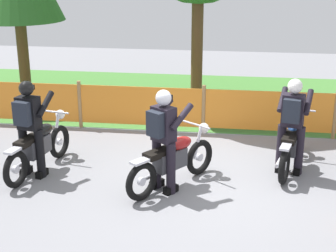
{
  "coord_description": "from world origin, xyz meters",
  "views": [
    {
      "loc": [
        0.67,
        -7.93,
        3.71
      ],
      "look_at": [
        -0.45,
        0.2,
        0.9
      ],
      "focal_mm": 54.92,
      "sensor_mm": 36.0,
      "label": 1
    }
  ],
  "objects_px": {
    "motorcycle_third": "(39,147)",
    "rider_trailing": "(292,121)",
    "rider_lead": "(163,135)",
    "motorcycle_trailing": "(292,144)",
    "motorcycle_lead": "(173,160)",
    "rider_third": "(29,124)"
  },
  "relations": [
    {
      "from": "motorcycle_third",
      "to": "rider_third",
      "type": "distance_m",
      "value": 0.54
    },
    {
      "from": "rider_lead",
      "to": "rider_third",
      "type": "distance_m",
      "value": 2.33
    },
    {
      "from": "motorcycle_lead",
      "to": "rider_lead",
      "type": "height_order",
      "value": "rider_lead"
    },
    {
      "from": "motorcycle_lead",
      "to": "rider_trailing",
      "type": "xyz_separation_m",
      "value": [
        1.95,
        0.83,
        0.49
      ]
    },
    {
      "from": "motorcycle_third",
      "to": "rider_lead",
      "type": "distance_m",
      "value": 2.38
    },
    {
      "from": "motorcycle_third",
      "to": "rider_trailing",
      "type": "xyz_separation_m",
      "value": [
        4.36,
        0.53,
        0.49
      ]
    },
    {
      "from": "motorcycle_trailing",
      "to": "motorcycle_third",
      "type": "relative_size",
      "value": 1.0
    },
    {
      "from": "rider_trailing",
      "to": "rider_third",
      "type": "bearing_deg",
      "value": 114.1
    },
    {
      "from": "motorcycle_lead",
      "to": "motorcycle_trailing",
      "type": "relative_size",
      "value": 0.85
    },
    {
      "from": "motorcycle_lead",
      "to": "rider_trailing",
      "type": "bearing_deg",
      "value": -30.69
    },
    {
      "from": "rider_lead",
      "to": "rider_third",
      "type": "bearing_deg",
      "value": 119.86
    },
    {
      "from": "rider_lead",
      "to": "motorcycle_third",
      "type": "bearing_deg",
      "value": 114.53
    },
    {
      "from": "motorcycle_third",
      "to": "rider_lead",
      "type": "height_order",
      "value": "rider_lead"
    },
    {
      "from": "rider_lead",
      "to": "rider_third",
      "type": "relative_size",
      "value": 1.0
    },
    {
      "from": "rider_third",
      "to": "rider_lead",
      "type": "bearing_deg",
      "value": -84.81
    },
    {
      "from": "motorcycle_third",
      "to": "rider_lead",
      "type": "relative_size",
      "value": 1.17
    },
    {
      "from": "motorcycle_lead",
      "to": "rider_trailing",
      "type": "distance_m",
      "value": 2.18
    },
    {
      "from": "rider_trailing",
      "to": "motorcycle_third",
      "type": "bearing_deg",
      "value": 111.45
    },
    {
      "from": "motorcycle_third",
      "to": "rider_trailing",
      "type": "distance_m",
      "value": 4.42
    },
    {
      "from": "motorcycle_third",
      "to": "motorcycle_lead",
      "type": "bearing_deg",
      "value": -85.42
    },
    {
      "from": "motorcycle_trailing",
      "to": "motorcycle_third",
      "type": "distance_m",
      "value": 4.47
    },
    {
      "from": "rider_lead",
      "to": "rider_third",
      "type": "height_order",
      "value": "same"
    }
  ]
}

